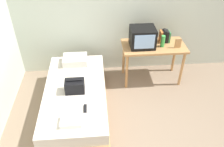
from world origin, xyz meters
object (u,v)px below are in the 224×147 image
at_px(handbag, 75,86).
at_px(magazine, 68,104).
at_px(desk, 153,50).
at_px(book_row, 165,36).
at_px(bed, 76,100).
at_px(remote_silver, 67,85).
at_px(remote_dark, 85,108).
at_px(tv, 143,37).
at_px(water_bottle, 163,41).
at_px(folded_towel, 71,121).
at_px(picture_frame, 178,43).
at_px(pillow, 75,60).

relative_size(handbag, magazine, 1.03).
height_order(desk, book_row, book_row).
relative_size(bed, magazine, 6.90).
xyz_separation_m(desk, remote_silver, (-1.57, -0.71, -0.17)).
xyz_separation_m(desk, magazine, (-1.52, -1.15, -0.18)).
xyz_separation_m(book_row, remote_dark, (-1.48, -1.38, -0.38)).
height_order(book_row, remote_dark, book_row).
relative_size(tv, water_bottle, 2.04).
distance_m(book_row, folded_towel, 2.35).
xyz_separation_m(book_row, picture_frame, (0.18, -0.24, -0.02)).
relative_size(water_bottle, picture_frame, 1.20).
relative_size(book_row, remote_silver, 1.67).
distance_m(picture_frame, magazine, 2.21).
relative_size(magazine, remote_dark, 1.86).
xyz_separation_m(tv, water_bottle, (0.37, -0.04, -0.07)).
relative_size(remote_dark, folded_towel, 0.56).
distance_m(desk, remote_silver, 1.73).
relative_size(picture_frame, remote_silver, 1.25).
xyz_separation_m(tv, picture_frame, (0.63, -0.11, -0.09)).
distance_m(tv, magazine, 1.78).
distance_m(tv, water_bottle, 0.38).
relative_size(tv, remote_dark, 2.82).
bearing_deg(handbag, bed, 101.59).
bearing_deg(remote_silver, bed, -30.93).
bearing_deg(desk, bed, -151.09).
distance_m(handbag, magazine, 0.33).
relative_size(remote_dark, remote_silver, 1.08).
bearing_deg(magazine, desk, 37.06).
xyz_separation_m(water_bottle, magazine, (-1.66, -1.09, -0.38)).
xyz_separation_m(water_bottle, book_row, (0.08, 0.17, 0.00)).
bearing_deg(tv, desk, 4.03).
height_order(water_bottle, pillow, water_bottle).
bearing_deg(tv, bed, -147.21).
distance_m(desk, water_bottle, 0.26).
relative_size(picture_frame, pillow, 0.41).
xyz_separation_m(pillow, handbag, (0.03, -0.80, 0.03)).
bearing_deg(tv, picture_frame, -9.72).
height_order(magazine, remote_silver, remote_silver).
height_order(bed, remote_dark, remote_dark).
relative_size(pillow, folded_towel, 1.56).
distance_m(water_bottle, remote_dark, 1.89).
distance_m(water_bottle, magazine, 2.03).
xyz_separation_m(desk, pillow, (-1.46, -0.05, -0.11)).
bearing_deg(handbag, desk, 30.92).
distance_m(picture_frame, handbag, 1.98).
xyz_separation_m(handbag, remote_silver, (-0.15, 0.14, -0.09)).
relative_size(tv, magazine, 1.52).
relative_size(tv, picture_frame, 2.45).
relative_size(tv, folded_towel, 1.57).
bearing_deg(water_bottle, folded_towel, -137.64).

